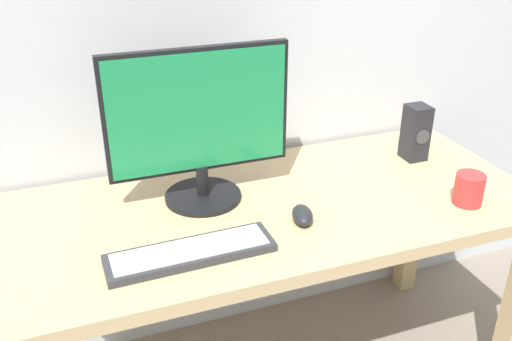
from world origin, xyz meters
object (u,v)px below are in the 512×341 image
at_px(mouse, 302,215).
at_px(keyboard_primary, 191,253).
at_px(desk, 274,231).
at_px(coffee_mug, 469,189).
at_px(monitor, 199,124).
at_px(speaker_right, 416,133).

bearing_deg(mouse, keyboard_primary, -155.54).
xyz_separation_m(desk, coffee_mug, (0.55, -0.20, 0.15)).
bearing_deg(monitor, speaker_right, 1.35).
relative_size(monitor, coffee_mug, 5.62).
relative_size(keyboard_primary, mouse, 4.39).
distance_m(mouse, speaker_right, 0.61).
height_order(desk, monitor, monitor).
xyz_separation_m(desk, mouse, (0.04, -0.13, 0.12)).
xyz_separation_m(desk, speaker_right, (0.58, 0.13, 0.20)).
relative_size(desk, coffee_mug, 16.70).
bearing_deg(monitor, desk, -29.03).
bearing_deg(mouse, coffee_mug, 6.68).
bearing_deg(coffee_mug, monitor, 157.16).
relative_size(monitor, mouse, 5.42).
bearing_deg(keyboard_primary, desk, 31.12).
distance_m(desk, mouse, 0.18).
xyz_separation_m(keyboard_primary, mouse, (0.34, 0.06, 0.01)).
height_order(keyboard_primary, speaker_right, speaker_right).
distance_m(monitor, speaker_right, 0.79).
bearing_deg(desk, mouse, -74.81).
distance_m(keyboard_primary, mouse, 0.35).
xyz_separation_m(desk, keyboard_primary, (-0.31, -0.19, 0.11)).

